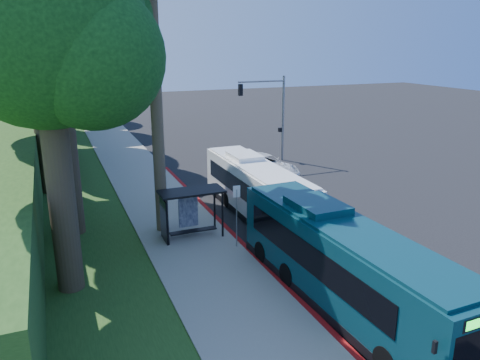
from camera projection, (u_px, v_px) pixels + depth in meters
name	position (u px, v px, depth m)	size (l,w,h in m)	color
ground	(287.00, 203.00, 28.98)	(140.00, 140.00, 0.00)	black
sidewalk	(172.00, 218.00, 26.29)	(4.50, 70.00, 0.12)	gray
red_curb	(237.00, 238.00, 23.59)	(0.25, 30.00, 0.13)	maroon
grass_verge	(61.00, 204.00, 28.65)	(8.00, 70.00, 0.06)	#234719
bus_shelter	(186.00, 205.00, 23.28)	(3.20, 1.51, 2.55)	black
stop_sign_pole	(237.00, 208.00, 21.98)	(0.35, 0.06, 3.17)	gray
traffic_signal_pole	(272.00, 108.00, 37.98)	(4.10, 0.30, 7.00)	gray
tree_0	(53.00, 5.00, 21.26)	(8.40, 8.00, 15.70)	#382B1E
tree_2	(56.00, 30.00, 35.84)	(8.82, 8.40, 15.12)	#382B1E
tree_3	(27.00, 14.00, 41.78)	(10.08, 9.60, 17.28)	#382B1E
tree_4	(57.00, 41.00, 50.42)	(8.40, 8.00, 14.14)	#382B1E
tree_5	(64.00, 47.00, 58.09)	(7.35, 7.00, 12.86)	#382B1E
tree_6	(46.00, 38.00, 16.18)	(7.56, 7.20, 13.74)	#382B1E
white_bus	(256.00, 188.00, 26.57)	(2.39, 10.91, 3.25)	white
teal_bus	(343.00, 262.00, 17.32)	(2.85, 11.93, 3.54)	#0B333E
pickup	(263.00, 166.00, 34.34)	(2.76, 5.99, 1.66)	silver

